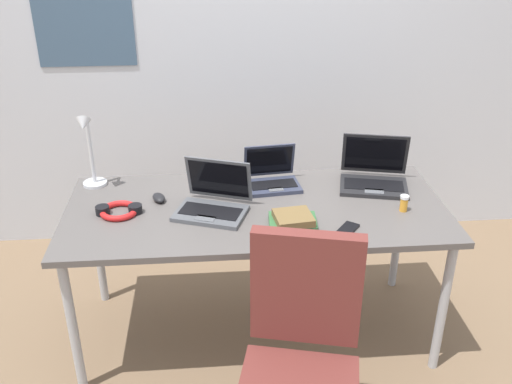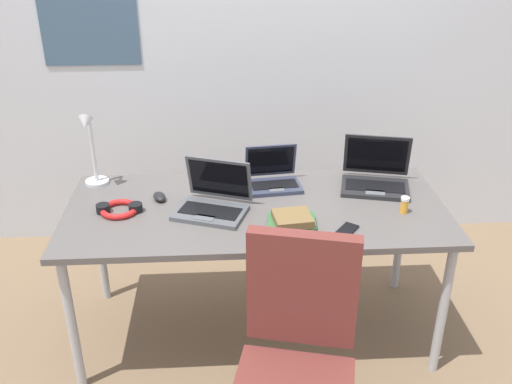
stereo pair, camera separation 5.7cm
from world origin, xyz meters
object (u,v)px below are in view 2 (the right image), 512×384
object	(u,v)px
desk_lamp	(91,150)
headphones	(119,209)
laptop_mid_desk	(213,202)
laptop_by_keyboard	(376,177)
pill_bottle	(405,205)
cell_phone	(346,231)
laptop_front_right	(273,178)
computer_mouse	(159,197)
book_stack	(292,221)

from	to	relation	value
desk_lamp	headphones	size ratio (longest dim) A/B	1.87
desk_lamp	laptop_mid_desk	bearing A→B (deg)	-26.64
laptop_mid_desk	headphones	bearing A→B (deg)	178.09
laptop_mid_desk	headphones	size ratio (longest dim) A/B	1.82
laptop_by_keyboard	pill_bottle	xyz separation A→B (m)	(0.07, -0.28, -0.01)
laptop_by_keyboard	cell_phone	world-z (taller)	laptop_by_keyboard
laptop_front_right	computer_mouse	world-z (taller)	laptop_front_right
laptop_mid_desk	cell_phone	size ratio (longest dim) A/B	2.86
desk_lamp	laptop_by_keyboard	xyz separation A→B (m)	(1.42, -0.09, -0.15)
laptop_mid_desk	cell_phone	distance (m)	0.63
pill_bottle	book_stack	bearing A→B (deg)	-169.09
headphones	pill_bottle	distance (m)	1.33
laptop_by_keyboard	computer_mouse	world-z (taller)	laptop_by_keyboard
laptop_front_right	computer_mouse	bearing A→B (deg)	-167.67
laptop_mid_desk	book_stack	size ratio (longest dim) A/B	1.77
laptop_mid_desk	cell_phone	world-z (taller)	laptop_mid_desk
laptop_by_keyboard	computer_mouse	bearing A→B (deg)	-175.44
headphones	pill_bottle	xyz separation A→B (m)	(1.32, -0.08, 0.03)
laptop_front_right	computer_mouse	distance (m)	0.58
laptop_by_keyboard	headphones	world-z (taller)	laptop_by_keyboard
cell_phone	laptop_front_right	bearing A→B (deg)	157.92
desk_lamp	laptop_by_keyboard	distance (m)	1.43
laptop_front_right	book_stack	world-z (taller)	laptop_front_right
book_stack	laptop_front_right	bearing A→B (deg)	96.24
laptop_by_keyboard	desk_lamp	bearing A→B (deg)	176.50
laptop_by_keyboard	pill_bottle	distance (m)	0.29
desk_lamp	laptop_mid_desk	distance (m)	0.69
computer_mouse	pill_bottle	world-z (taller)	pill_bottle
cell_phone	laptop_by_keyboard	bearing A→B (deg)	99.58
laptop_front_right	book_stack	bearing A→B (deg)	-83.76
laptop_by_keyboard	laptop_front_right	world-z (taller)	laptop_by_keyboard
cell_phone	headphones	distance (m)	1.05
laptop_mid_desk	laptop_by_keyboard	bearing A→B (deg)	14.57
book_stack	headphones	bearing A→B (deg)	166.53
laptop_front_right	computer_mouse	size ratio (longest dim) A/B	2.97
laptop_front_right	pill_bottle	bearing A→B (deg)	-28.80
laptop_by_keyboard	cell_phone	size ratio (longest dim) A/B	2.87
laptop_front_right	book_stack	distance (m)	0.43
computer_mouse	laptop_mid_desk	bearing A→B (deg)	-46.64
pill_bottle	cell_phone	bearing A→B (deg)	-152.28
desk_lamp	computer_mouse	bearing A→B (deg)	-27.17
desk_lamp	laptop_mid_desk	xyz separation A→B (m)	(0.60, -0.30, -0.15)
cell_phone	pill_bottle	size ratio (longest dim) A/B	1.72
computer_mouse	cell_phone	distance (m)	0.92
laptop_mid_desk	laptop_by_keyboard	world-z (taller)	laptop_by_keyboard
laptop_front_right	cell_phone	world-z (taller)	laptop_front_right
laptop_by_keyboard	pill_bottle	bearing A→B (deg)	-76.79
laptop_mid_desk	computer_mouse	size ratio (longest dim) A/B	4.05
cell_phone	book_stack	world-z (taller)	book_stack
laptop_mid_desk	laptop_front_right	size ratio (longest dim) A/B	1.36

